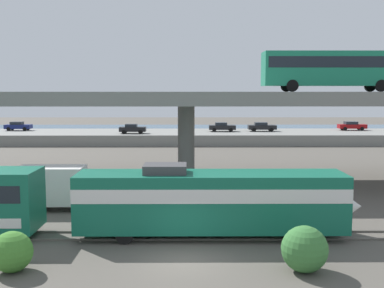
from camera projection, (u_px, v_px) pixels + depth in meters
ground_plane at (184, 262)px, 22.91m from camera, size 260.00×260.00×0.00m
rail_strip_near at (185, 240)px, 26.15m from camera, size 110.00×0.12×0.12m
rail_strip_far at (185, 232)px, 27.62m from camera, size 110.00×0.12×0.12m
train_locomotive at (224, 199)px, 26.66m from camera, size 16.15×3.04×4.18m
highway_overpass at (186, 101)px, 41.97m from camera, size 96.00×12.63×8.23m
transit_bus_on_overpass at (333, 68)px, 40.35m from camera, size 12.00×2.68×3.40m
service_truck_west at (64, 186)px, 32.93m from camera, size 6.80×2.46×3.04m
pier_parking_lot at (187, 137)px, 77.48m from camera, size 76.25×13.39×1.69m
parked_car_0 at (222, 127)px, 77.83m from camera, size 4.38×1.99×1.50m
parked_car_1 at (18, 126)px, 79.59m from camera, size 4.34×1.84×1.50m
parked_car_2 at (352, 126)px, 80.27m from camera, size 4.65×1.83×1.50m
parked_car_3 at (262, 127)px, 78.21m from camera, size 4.63×1.91×1.50m
parked_car_4 at (132, 129)px, 74.04m from camera, size 4.13×1.92×1.50m
harbor_water at (188, 130)px, 100.43m from camera, size 140.00×36.00×0.01m
shrub_left at (12, 252)px, 21.52m from camera, size 1.89×1.89×1.89m
shrub_right at (305, 249)px, 21.51m from camera, size 2.15×2.15×2.15m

